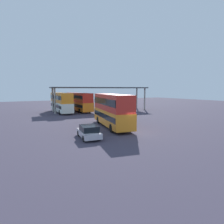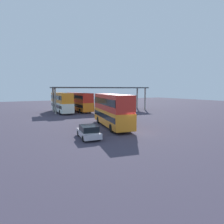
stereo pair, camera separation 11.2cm
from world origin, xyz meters
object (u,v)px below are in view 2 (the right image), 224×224
at_px(parked_hatchback, 89,132).
at_px(double_decker_mid_row, 79,101).
at_px(double_decker_near_canopy, 62,102).
at_px(double_decker_main, 112,109).

relative_size(parked_hatchback, double_decker_mid_row, 0.39).
distance_m(double_decker_near_canopy, double_decker_mid_row, 4.16).
relative_size(double_decker_main, double_decker_mid_row, 1.00).
distance_m(parked_hatchback, double_decker_near_canopy, 23.86).
bearing_deg(parked_hatchback, double_decker_main, -42.81).
xyz_separation_m(parked_hatchback, double_decker_near_canopy, (3.82, 23.49, 1.64)).
xyz_separation_m(double_decker_main, double_decker_near_canopy, (-1.36, 19.37, -0.07)).
bearing_deg(double_decker_near_canopy, double_decker_mid_row, -83.83).
bearing_deg(double_decker_main, double_decker_mid_row, 4.14).
distance_m(double_decker_main, double_decker_near_canopy, 19.42).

